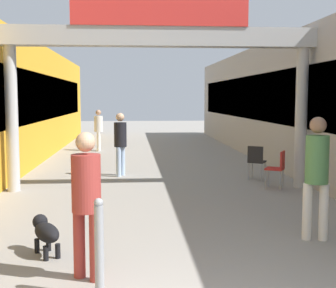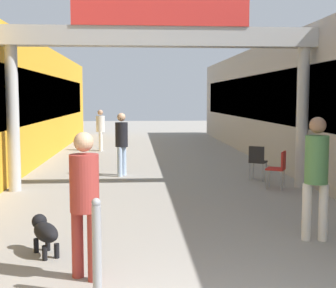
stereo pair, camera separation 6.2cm
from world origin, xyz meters
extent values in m
cube|color=black|center=(-3.62, 11.00, 2.14)|extent=(0.04, 23.40, 1.56)
cube|color=#9E9993|center=(5.10, 11.00, 1.95)|extent=(3.00, 26.00, 3.89)
cube|color=black|center=(3.62, 11.00, 2.14)|extent=(0.04, 23.40, 1.56)
cylinder|color=#B2B2B2|center=(-3.35, 7.52, 1.64)|extent=(0.28, 0.28, 3.29)
cylinder|color=#B2B2B2|center=(3.35, 7.52, 1.64)|extent=(0.28, 0.28, 3.29)
cube|color=#B2B2B2|center=(0.00, 7.52, 3.50)|extent=(7.40, 0.44, 0.44)
cube|color=red|center=(0.00, 7.32, 4.04)|extent=(3.96, 0.10, 0.64)
cylinder|color=#99332D|center=(-1.27, 2.18, 0.41)|extent=(0.19, 0.19, 0.81)
cylinder|color=#99332D|center=(-1.08, 2.05, 0.41)|extent=(0.19, 0.19, 0.81)
cylinder|color=#99332D|center=(-1.18, 2.11, 1.14)|extent=(0.47, 0.47, 0.67)
sphere|color=tan|center=(-1.18, 2.11, 1.62)|extent=(0.32, 0.32, 0.23)
cylinder|color=silver|center=(2.20, 3.37, 0.43)|extent=(0.17, 0.17, 0.86)
cylinder|color=silver|center=(1.97, 3.42, 0.43)|extent=(0.17, 0.17, 0.86)
cylinder|color=#4C7F47|center=(2.08, 3.40, 1.22)|extent=(0.40, 0.40, 0.71)
sphere|color=#8C664C|center=(2.08, 3.40, 1.73)|extent=(0.29, 0.29, 0.24)
cylinder|color=#A5BFE0|center=(-0.91, 9.54, 0.40)|extent=(0.19, 0.19, 0.80)
cylinder|color=#A5BFE0|center=(-1.01, 9.32, 0.40)|extent=(0.19, 0.19, 0.80)
cylinder|color=black|center=(-0.96, 9.43, 1.13)|extent=(0.45, 0.45, 0.66)
sphere|color=tan|center=(-0.96, 9.43, 1.61)|extent=(0.30, 0.30, 0.23)
cylinder|color=silver|center=(-1.98, 15.44, 0.38)|extent=(0.14, 0.14, 0.77)
cylinder|color=silver|center=(-1.98, 15.68, 0.38)|extent=(0.14, 0.14, 0.77)
cylinder|color=silver|center=(-1.98, 15.56, 1.09)|extent=(0.35, 0.35, 0.64)
sphere|color=tan|center=(-1.98, 15.56, 1.54)|extent=(0.22, 0.22, 0.22)
ellipsoid|color=black|center=(-1.80, 2.99, 0.32)|extent=(0.53, 0.67, 0.25)
sphere|color=black|center=(-1.93, 3.23, 0.41)|extent=(0.28, 0.28, 0.21)
sphere|color=white|center=(-1.89, 3.15, 0.31)|extent=(0.20, 0.20, 0.15)
cylinder|color=black|center=(-1.96, 3.11, 0.10)|extent=(0.10, 0.10, 0.20)
cylinder|color=black|center=(-1.82, 3.19, 0.10)|extent=(0.10, 0.10, 0.20)
cylinder|color=black|center=(-1.78, 2.79, 0.10)|extent=(0.10, 0.10, 0.20)
cylinder|color=black|center=(-1.64, 2.86, 0.10)|extent=(0.10, 0.10, 0.20)
cylinder|color=gray|center=(-1.00, 1.61, 0.50)|extent=(0.10, 0.10, 1.00)
sphere|color=gray|center=(-1.00, 1.61, 1.03)|extent=(0.10, 0.10, 0.10)
cylinder|color=gray|center=(2.45, 7.28, 0.23)|extent=(0.04, 0.04, 0.45)
cylinder|color=gray|center=(2.61, 7.58, 0.23)|extent=(0.04, 0.04, 0.45)
cylinder|color=gray|center=(2.75, 7.12, 0.23)|extent=(0.04, 0.04, 0.45)
cylinder|color=gray|center=(2.91, 7.42, 0.23)|extent=(0.04, 0.04, 0.45)
cube|color=#B2231E|center=(2.68, 7.35, 0.47)|extent=(0.54, 0.54, 0.04)
cube|color=#B2231E|center=(2.84, 7.26, 0.69)|extent=(0.23, 0.37, 0.40)
cylinder|color=gray|center=(2.54, 8.81, 0.23)|extent=(0.04, 0.04, 0.45)
cylinder|color=gray|center=(2.83, 8.64, 0.23)|extent=(0.04, 0.04, 0.45)
cylinder|color=gray|center=(2.36, 8.52, 0.23)|extent=(0.04, 0.04, 0.45)
cylinder|color=gray|center=(2.66, 8.34, 0.23)|extent=(0.04, 0.04, 0.45)
cube|color=black|center=(2.60, 8.58, 0.47)|extent=(0.55, 0.55, 0.04)
cube|color=black|center=(2.50, 8.42, 0.69)|extent=(0.36, 0.24, 0.40)
camera|label=1|loc=(-0.64, -3.26, 2.13)|focal=50.00mm
camera|label=2|loc=(-0.58, -3.27, 2.13)|focal=50.00mm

